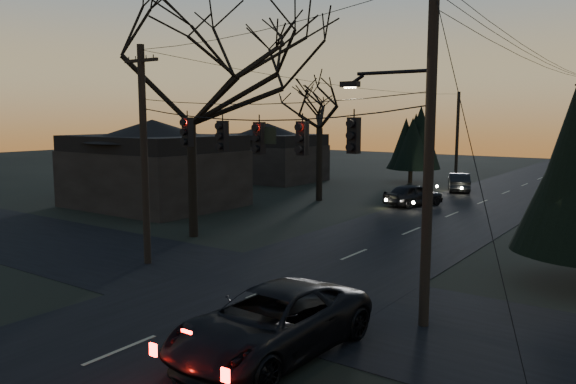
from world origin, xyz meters
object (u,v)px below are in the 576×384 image
Objects in this scene: bare_tree_left at (190,78)px; utility_pole_right at (423,326)px; utility_pole_left at (148,263)px; utility_pole_far_l at (455,180)px; sedan_oncoming_a at (413,195)px; sedan_oncoming_b at (459,182)px; suv_near at (272,323)px.

utility_pole_right is at bearing -19.00° from bare_tree_left.
utility_pole_left is 36.00m from utility_pole_far_l.
bare_tree_left is at bearing 93.35° from sedan_oncoming_a.
sedan_oncoming_b is at bearing 78.27° from bare_tree_left.
utility_pole_left is at bearing 62.50° from sedan_oncoming_b.
suv_near is at bearing -120.00° from utility_pole_right.
utility_pole_far_l is 32.28m from bare_tree_left.
utility_pole_left is 19.95m from sedan_oncoming_a.
utility_pole_left is 1.47× the size of suv_near.
sedan_oncoming_a is (2.80, -16.26, 0.73)m from utility_pole_far_l.
utility_pole_left is 9.20m from bare_tree_left.
utility_pole_left is 28.74m from sedan_oncoming_b.
utility_pole_right is 2.35× the size of sedan_oncoming_b.
sedan_oncoming_b is (2.80, 28.59, 0.70)m from utility_pole_left.
sedan_oncoming_b is (2.80, -7.41, 0.70)m from utility_pole_far_l.
sedan_oncoming_b is at bearing -69.29° from utility_pole_far_l.
bare_tree_left is at bearing 145.05° from suv_near.
utility_pole_right reaches higher than suv_near.
sedan_oncoming_b is (4.96, 23.89, -6.91)m from bare_tree_left.
utility_pole_right reaches higher than utility_pole_far_l.
sedan_oncoming_a is at bearing 81.93° from utility_pole_left.
utility_pole_left is 1.99× the size of sedan_oncoming_b.
suv_near is 1.36× the size of sedan_oncoming_a.
utility_pole_left is 1.99× the size of sedan_oncoming_a.
utility_pole_right is 16.33m from bare_tree_left.
utility_pole_right is 11.50m from utility_pole_left.
suv_near is 33.20m from sedan_oncoming_b.
bare_tree_left is at bearing 114.67° from utility_pole_left.
utility_pole_left is at bearing -65.33° from bare_tree_left.
bare_tree_left is 2.55× the size of sedan_oncoming_b.
bare_tree_left reaches higher than suv_near.
suv_near reaches higher than sedan_oncoming_b.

